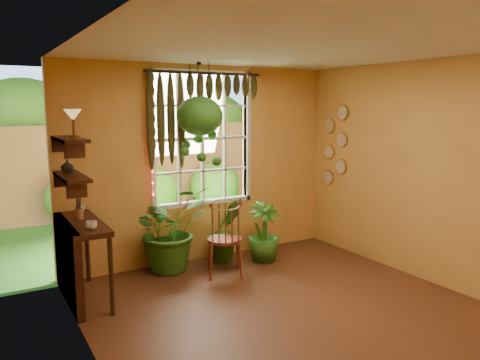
# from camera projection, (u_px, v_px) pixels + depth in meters

# --- Properties ---
(floor) EXTENTS (4.50, 4.50, 0.00)m
(floor) POSITION_uv_depth(u_px,v_px,m) (301.00, 318.00, 4.78)
(floor) COLOR #4F2916
(floor) RESTS_ON ground
(ceiling) EXTENTS (4.50, 4.50, 0.00)m
(ceiling) POSITION_uv_depth(u_px,v_px,m) (306.00, 46.00, 4.36)
(ceiling) COLOR silver
(ceiling) RESTS_ON wall_back
(wall_back) EXTENTS (4.00, 0.00, 4.00)m
(wall_back) POSITION_uv_depth(u_px,v_px,m) (203.00, 164.00, 6.49)
(wall_back) COLOR #E1A04D
(wall_back) RESTS_ON floor
(wall_left) EXTENTS (0.00, 4.50, 4.50)m
(wall_left) POSITION_uv_depth(u_px,v_px,m) (95.00, 211.00, 3.58)
(wall_left) COLOR #E1A04D
(wall_left) RESTS_ON floor
(wall_right) EXTENTS (0.00, 4.50, 4.50)m
(wall_right) POSITION_uv_depth(u_px,v_px,m) (437.00, 174.00, 5.56)
(wall_right) COLOR #E1A04D
(wall_right) RESTS_ON floor
(window) EXTENTS (1.52, 0.10, 1.86)m
(window) POSITION_uv_depth(u_px,v_px,m) (202.00, 139.00, 6.46)
(window) COLOR white
(window) RESTS_ON wall_back
(valance_vine) EXTENTS (1.70, 0.12, 1.10)m
(valance_vine) POSITION_uv_depth(u_px,v_px,m) (200.00, 96.00, 6.23)
(valance_vine) COLOR #34180E
(valance_vine) RESTS_ON window
(string_lights) EXTENTS (0.03, 0.03, 1.54)m
(string_lights) POSITION_uv_depth(u_px,v_px,m) (152.00, 137.00, 6.00)
(string_lights) COLOR #FF2633
(string_lights) RESTS_ON window
(wall_plates) EXTENTS (0.04, 0.32, 1.10)m
(wall_plates) POSITION_uv_depth(u_px,v_px,m) (335.00, 146.00, 7.05)
(wall_plates) COLOR #F3E9C7
(wall_plates) RESTS_ON wall_right
(counter_ledge) EXTENTS (0.40, 1.20, 0.90)m
(counter_ledge) POSITION_uv_depth(u_px,v_px,m) (73.00, 253.00, 5.11)
(counter_ledge) COLOR #34180E
(counter_ledge) RESTS_ON floor
(shelf_lower) EXTENTS (0.25, 0.90, 0.04)m
(shelf_lower) POSITION_uv_depth(u_px,v_px,m) (72.00, 177.00, 5.00)
(shelf_lower) COLOR #34180E
(shelf_lower) RESTS_ON wall_left
(shelf_upper) EXTENTS (0.25, 0.90, 0.04)m
(shelf_upper) POSITION_uv_depth(u_px,v_px,m) (69.00, 139.00, 4.93)
(shelf_upper) COLOR #34180E
(shelf_upper) RESTS_ON wall_left
(backyard) EXTENTS (14.00, 10.00, 12.00)m
(backyard) POSITION_uv_depth(u_px,v_px,m) (124.00, 145.00, 10.57)
(backyard) COLOR #1F601B
(backyard) RESTS_ON ground
(windsor_chair) EXTENTS (0.58, 0.59, 1.18)m
(windsor_chair) POSITION_uv_depth(u_px,v_px,m) (225.00, 250.00, 5.94)
(windsor_chair) COLOR maroon
(windsor_chair) RESTS_ON floor
(potted_plant_left) EXTENTS (1.21, 1.12, 1.12)m
(potted_plant_left) POSITION_uv_depth(u_px,v_px,m) (169.00, 228.00, 6.12)
(potted_plant_left) COLOR #205115
(potted_plant_left) RESTS_ON floor
(potted_plant_mid) EXTENTS (0.51, 0.42, 0.89)m
(potted_plant_mid) POSITION_uv_depth(u_px,v_px,m) (226.00, 230.00, 6.48)
(potted_plant_mid) COLOR #205115
(potted_plant_mid) RESTS_ON floor
(potted_plant_right) EXTENTS (0.48, 0.48, 0.83)m
(potted_plant_right) POSITION_uv_depth(u_px,v_px,m) (264.00, 232.00, 6.50)
(potted_plant_right) COLOR #205115
(potted_plant_right) RESTS_ON floor
(hanging_basket) EXTENTS (0.60, 0.60, 1.35)m
(hanging_basket) POSITION_uv_depth(u_px,v_px,m) (200.00, 123.00, 6.05)
(hanging_basket) COLOR black
(hanging_basket) RESTS_ON ceiling
(cup_a) EXTENTS (0.14, 0.14, 0.09)m
(cup_a) POSITION_uv_depth(u_px,v_px,m) (91.00, 225.00, 4.77)
(cup_a) COLOR silver
(cup_a) RESTS_ON counter_ledge
(cup_b) EXTENTS (0.13, 0.13, 0.09)m
(cup_b) POSITION_uv_depth(u_px,v_px,m) (80.00, 209.00, 5.50)
(cup_b) COLOR beige
(cup_b) RESTS_ON counter_ledge
(brush_jar) EXTENTS (0.10, 0.10, 0.35)m
(brush_jar) POSITION_uv_depth(u_px,v_px,m) (78.00, 207.00, 5.19)
(brush_jar) COLOR brown
(brush_jar) RESTS_ON counter_ledge
(shelf_vase) EXTENTS (0.17, 0.17, 0.14)m
(shelf_vase) POSITION_uv_depth(u_px,v_px,m) (67.00, 166.00, 5.20)
(shelf_vase) COLOR #B2AD99
(shelf_vase) RESTS_ON shelf_lower
(tiffany_lamp) EXTENTS (0.18, 0.18, 0.30)m
(tiffany_lamp) POSITION_uv_depth(u_px,v_px,m) (73.00, 117.00, 4.76)
(tiffany_lamp) COLOR brown
(tiffany_lamp) RESTS_ON shelf_upper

